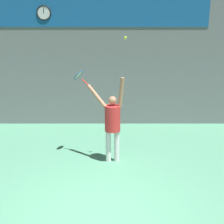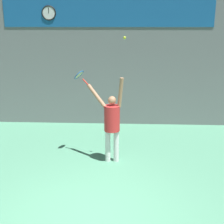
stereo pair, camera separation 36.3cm
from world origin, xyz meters
TOP-DOWN VIEW (x-y plane):
  - ground_plane at (0.00, 0.00)m, footprint 18.00×18.00m
  - back_wall at (0.00, 5.54)m, footprint 18.00×0.10m
  - sponsor_banner at (0.00, 5.48)m, footprint 6.63×0.02m
  - scoreboard_clock at (-1.86, 5.46)m, footprint 0.46×0.04m
  - tennis_player at (0.27, 2.48)m, footprint 0.94×0.59m
  - tennis_racket at (-0.54, 2.92)m, footprint 0.41×0.35m
  - tennis_ball at (0.57, 2.44)m, footprint 0.07×0.07m

SIDE VIEW (x-z plane):
  - ground_plane at x=0.00m, z-range 0.00..0.00m
  - tennis_player at x=0.27m, z-range -0.01..2.11m
  - tennis_racket at x=-0.54m, z-range 1.90..2.26m
  - back_wall at x=0.00m, z-range 0.00..5.00m
  - tennis_ball at x=0.57m, z-range 2.99..3.05m
  - sponsor_banner at x=0.00m, z-range 3.22..4.06m
  - scoreboard_clock at x=-1.86m, z-range 3.41..3.87m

